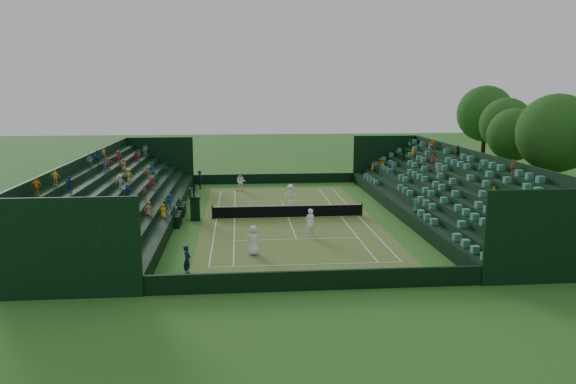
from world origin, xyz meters
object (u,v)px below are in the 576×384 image
Objects in this scene: player_near_west at (254,240)px; player_far_east at (291,194)px; tennis_net at (288,211)px; player_far_west at (241,182)px; player_near_east at (310,223)px; umpire_chair at (195,205)px.

player_far_east is at bearing -104.82° from player_near_west.
tennis_net is 12.10m from player_far_west.
player_far_east is (-0.26, 11.02, -0.12)m from player_near_east.
player_far_west reaches higher than player_near_west.
player_near_east is at bearing -80.90° from tennis_net.
umpire_chair is at bearing -55.22° from player_near_east.
player_near_east is (3.87, 3.78, 0.07)m from player_near_west.
tennis_net is 10.12m from player_near_west.
player_near_east is 1.14× the size of player_far_east.
player_near_east is at bearing -136.76° from player_near_west.
tennis_net is 5.98× the size of player_near_east.
player_near_east reaches higher than player_far_west.
player_near_west reaches higher than player_far_east.
umpire_chair is 12.38m from player_far_west.
player_near_east is (0.94, -5.90, 0.45)m from tennis_net.
tennis_net is 6.79× the size of player_far_east.
umpire_chair reaches higher than player_far_west.
player_near_east is at bearing -34.95° from umpire_chair.
umpire_chair is 1.51× the size of player_near_west.
player_near_west is 5.41m from player_near_east.
umpire_chair reaches higher than player_near_east.
player_near_west is (-2.92, -9.68, 0.38)m from tennis_net.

